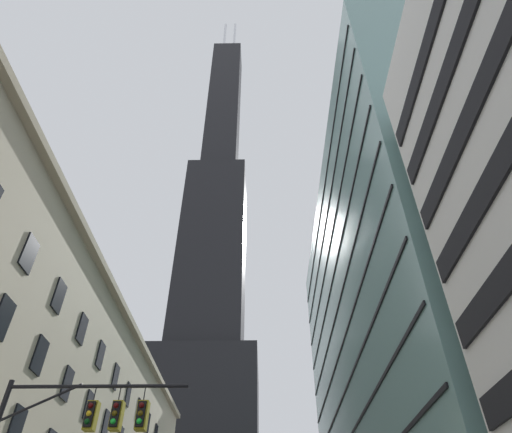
% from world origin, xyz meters
% --- Properties ---
extents(dark_skyscraper, '(27.00, 27.00, 222.28)m').
position_xyz_m(dark_skyscraper, '(-11.82, 96.02, 64.44)').
color(dark_skyscraper, black).
rests_on(dark_skyscraper, ground).
extents(glass_office_midrise, '(17.88, 50.95, 44.04)m').
position_xyz_m(glass_office_midrise, '(19.89, 30.98, 22.02)').
color(glass_office_midrise, gray).
rests_on(glass_office_midrise, ground).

